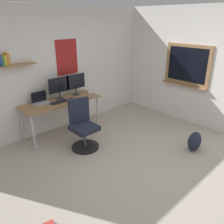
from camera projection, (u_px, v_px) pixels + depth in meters
ground_plane at (141, 174)px, 3.67m from camera, size 5.20×5.20×0.00m
wall_back at (55, 70)px, 4.82m from camera, size 5.00×0.30×2.60m
wall_right at (219, 71)px, 4.74m from camera, size 0.22×5.00×2.60m
desk at (61, 104)px, 4.73m from camera, size 1.65×0.59×0.75m
office_chair at (83, 128)px, 4.31m from camera, size 0.52×0.53×0.95m
laptop at (41, 101)px, 4.54m from camera, size 0.31×0.21×0.23m
monitor_primary at (59, 87)px, 4.69m from camera, size 0.46×0.17×0.46m
monitor_secondary at (76, 83)px, 4.95m from camera, size 0.46×0.17×0.46m
keyboard at (59, 102)px, 4.59m from camera, size 0.37×0.13×0.02m
computer_mouse at (71, 99)px, 4.77m from camera, size 0.10×0.06×0.03m
coffee_mug at (89, 92)px, 5.13m from camera, size 0.08×0.08×0.09m
backpack at (195, 141)px, 4.27m from camera, size 0.32×0.22×0.38m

